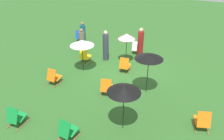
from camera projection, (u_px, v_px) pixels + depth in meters
ground_plane at (121, 68)px, 12.75m from camera, size 40.00×40.00×0.00m
deckchair_0 at (125, 65)px, 12.27m from camera, size 0.50×0.77×0.83m
deckchair_1 at (202, 121)px, 8.42m from camera, size 0.68×0.87×0.83m
deckchair_2 at (16, 117)px, 8.61m from camera, size 0.50×0.77×0.83m
deckchair_3 at (85, 56)px, 13.26m from camera, size 0.50×0.78×0.83m
deckchair_4 at (54, 77)px, 11.19m from camera, size 0.54×0.80×0.83m
deckchair_5 at (80, 36)px, 16.09m from camera, size 0.67×0.86×0.83m
deckchair_6 at (136, 48)px, 14.30m from camera, size 0.62×0.84×0.83m
deckchair_7 at (107, 87)px, 10.39m from camera, size 0.61×0.84×0.83m
deckchair_8 at (67, 131)px, 7.99m from camera, size 0.59×0.83×0.83m
umbrella_0 at (124, 89)px, 7.81m from camera, size 1.19×1.19×1.87m
umbrella_1 at (127, 36)px, 12.62m from camera, size 0.95×0.95×1.74m
umbrella_2 at (82, 43)px, 11.79m from camera, size 1.25×1.25×1.74m
umbrella_3 at (149, 56)px, 9.84m from camera, size 1.24×1.24×1.97m
person_0 at (83, 36)px, 14.78m from camera, size 0.43×0.43×1.78m
person_1 at (140, 44)px, 13.47m from camera, size 0.48×0.48×1.88m
person_2 at (82, 43)px, 13.96m from camera, size 0.44×0.44×1.67m
person_3 at (106, 46)px, 13.34m from camera, size 0.47×0.47×1.78m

